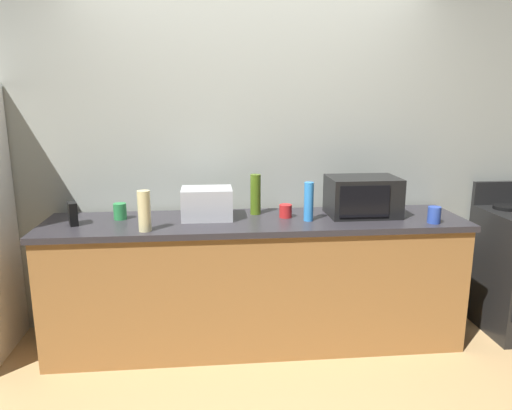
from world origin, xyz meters
TOP-DOWN VIEW (x-y plane):
  - ground_plane at (0.00, 0.00)m, footprint 8.00×8.00m
  - back_wall at (0.00, 0.81)m, footprint 6.40×0.10m
  - counter_run at (0.00, 0.40)m, footprint 2.84×0.64m
  - microwave at (0.75, 0.45)m, footprint 0.48×0.35m
  - toaster_oven at (-0.33, 0.46)m, footprint 0.34×0.26m
  - cordless_phone at (-1.19, 0.37)m, footprint 0.09×0.12m
  - bottle_hand_soap at (-0.71, 0.18)m, footprint 0.08×0.08m
  - bottle_olive_oil at (0.01, 0.55)m, footprint 0.07×0.07m
  - bottle_spray_cleaner at (0.35, 0.33)m, footprint 0.06×0.06m
  - mug_green at (-0.92, 0.49)m, footprint 0.09×0.09m
  - mug_blue at (1.16, 0.19)m, footprint 0.08×0.08m
  - mug_red at (0.21, 0.44)m, footprint 0.09×0.09m

SIDE VIEW (x-z plane):
  - ground_plane at x=0.00m, z-range 0.00..0.00m
  - counter_run at x=0.00m, z-range 0.00..0.90m
  - mug_red at x=0.21m, z-range 0.90..0.99m
  - mug_blue at x=1.16m, z-range 0.90..1.01m
  - mug_green at x=-0.92m, z-range 0.90..1.01m
  - cordless_phone at x=-1.19m, z-range 0.90..1.05m
  - toaster_oven at x=-0.33m, z-range 0.90..1.11m
  - bottle_hand_soap at x=-0.71m, z-range 0.90..1.15m
  - bottle_spray_cleaner at x=0.35m, z-range 0.90..1.16m
  - microwave at x=0.75m, z-range 0.90..1.17m
  - bottle_olive_oil at x=0.01m, z-range 0.90..1.18m
  - back_wall at x=0.00m, z-range 0.00..2.70m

